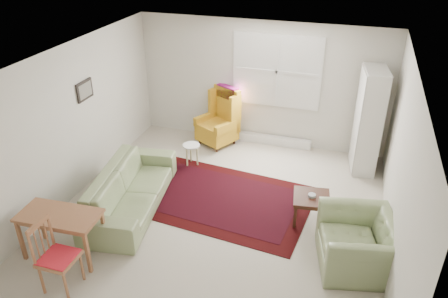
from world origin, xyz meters
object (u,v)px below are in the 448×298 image
(sofa, at_px, (130,182))
(cabinet, at_px, (369,121))
(coffee_table, at_px, (310,208))
(wingback_chair, at_px, (217,117))
(armchair, at_px, (358,239))
(desk_chair, at_px, (58,257))
(desk, at_px, (63,235))
(stool, at_px, (192,155))

(sofa, bearing_deg, cabinet, -63.93)
(coffee_table, bearing_deg, wingback_chair, 137.27)
(armchair, xyz_separation_m, cabinet, (0.00, 2.70, 0.53))
(cabinet, bearing_deg, wingback_chair, 169.92)
(cabinet, height_order, desk_chair, cabinet)
(armchair, bearing_deg, cabinet, 167.03)
(armchair, height_order, wingback_chair, wingback_chair)
(armchair, height_order, cabinet, cabinet)
(desk, bearing_deg, coffee_table, 29.85)
(cabinet, bearing_deg, stool, -172.44)
(sofa, relative_size, cabinet, 1.20)
(wingback_chair, height_order, desk, wingback_chair)
(armchair, distance_m, desk, 3.99)
(cabinet, distance_m, desk_chair, 5.53)
(coffee_table, bearing_deg, desk_chair, -140.32)
(sofa, xyz_separation_m, coffee_table, (2.81, 0.50, -0.24))
(desk_chair, bearing_deg, stool, -7.68)
(wingback_chair, height_order, cabinet, cabinet)
(armchair, xyz_separation_m, desk_chair, (-3.52, -1.54, 0.06))
(desk_chair, bearing_deg, armchair, -66.74)
(armchair, relative_size, coffee_table, 2.03)
(armchair, relative_size, cabinet, 0.57)
(sofa, bearing_deg, desk_chair, 171.56)
(cabinet, bearing_deg, armchair, -97.84)
(armchair, relative_size, stool, 2.56)
(sofa, relative_size, armchair, 2.10)
(coffee_table, xyz_separation_m, stool, (-2.37, 1.06, -0.01))
(coffee_table, distance_m, stool, 2.60)
(cabinet, bearing_deg, coffee_table, -118.33)
(armchair, xyz_separation_m, desk, (-3.86, -1.01, -0.08))
(sofa, distance_m, wingback_chair, 2.60)
(sofa, bearing_deg, stool, -23.89)
(cabinet, bearing_deg, sofa, -153.42)
(desk, relative_size, desk_chair, 1.11)
(armchair, height_order, desk, armchair)
(stool, xyz_separation_m, desk, (-0.77, -2.86, 0.13))
(armchair, distance_m, coffee_table, 1.09)
(armchair, relative_size, desk, 1.01)
(desk, bearing_deg, desk_chair, -57.46)
(stool, bearing_deg, armchair, -30.95)
(stool, xyz_separation_m, desk_chair, (-0.44, -3.39, 0.28))
(sofa, height_order, stool, sofa)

